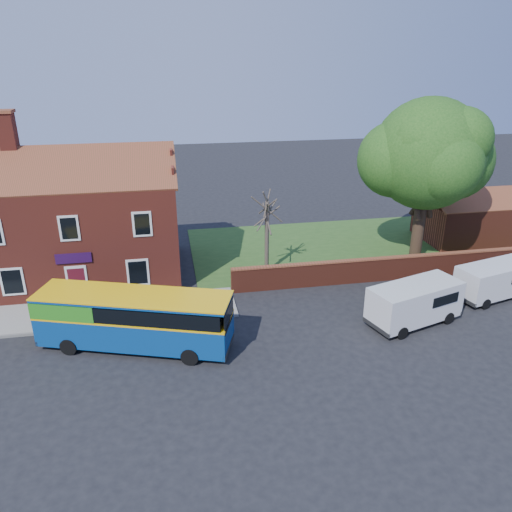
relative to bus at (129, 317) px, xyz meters
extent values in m
plane|color=black|center=(3.77, -1.98, -1.66)|extent=(120.00, 120.00, 0.00)
cube|color=gray|center=(-3.23, 3.77, -1.60)|extent=(18.00, 3.50, 0.12)
cube|color=slate|center=(-3.23, 2.02, -1.59)|extent=(18.00, 0.15, 0.14)
cube|color=#426B28|center=(16.77, 11.02, -1.64)|extent=(26.00, 12.00, 0.04)
cube|color=maroon|center=(-3.23, 9.52, 1.59)|extent=(12.00, 8.00, 6.50)
cube|color=brown|center=(-3.23, 7.52, 5.84)|extent=(12.30, 4.08, 2.16)
cube|color=brown|center=(-3.23, 11.52, 5.84)|extent=(12.30, 4.08, 2.16)
cube|color=maroon|center=(-6.63, 9.52, 7.74)|extent=(0.90, 0.90, 2.20)
cube|color=black|center=(-3.23, 5.49, 2.94)|extent=(1.10, 0.06, 1.50)
cube|color=#4C0F19|center=(-3.23, 5.47, -0.56)|extent=(0.95, 0.04, 2.10)
cube|color=silver|center=(-3.23, 5.49, -0.51)|extent=(1.20, 0.06, 2.30)
cube|color=#290C36|center=(-3.23, 5.46, 1.14)|extent=(2.00, 0.06, 0.60)
cube|color=maroon|center=(16.77, 5.02, -0.91)|extent=(22.00, 0.30, 1.50)
cube|color=brown|center=(16.77, 5.02, -0.11)|extent=(22.00, 0.38, 0.10)
cube|color=maroon|center=(25.77, 11.02, -0.16)|extent=(8.00, 5.00, 3.00)
cube|color=brown|center=(25.77, 9.77, 1.89)|extent=(8.20, 2.56, 1.24)
cube|color=brown|center=(25.77, 12.27, 1.89)|extent=(8.20, 2.56, 1.24)
cube|color=navy|center=(0.29, -0.10, -0.57)|extent=(9.76, 5.29, 1.51)
cube|color=yellow|center=(0.29, -0.10, 0.19)|extent=(9.79, 5.31, 0.10)
cube|color=black|center=(0.29, -0.10, 0.64)|extent=(9.41, 5.18, 0.76)
cube|color=#2F911F|center=(-2.68, 0.90, 0.64)|extent=(3.83, 3.32, 0.81)
cube|color=navy|center=(0.29, -0.10, 1.14)|extent=(9.76, 5.29, 0.14)
cube|color=yellow|center=(0.29, -0.10, 1.22)|extent=(9.81, 5.34, 0.06)
cylinder|color=black|center=(-2.95, -0.18, -1.23)|extent=(0.90, 0.54, 0.85)
cylinder|color=black|center=(-2.24, 1.92, -1.23)|extent=(0.90, 0.54, 0.85)
cylinder|color=black|center=(2.82, -2.12, -1.23)|extent=(0.90, 0.54, 0.85)
cylinder|color=black|center=(3.52, -0.02, -1.23)|extent=(0.90, 0.54, 0.85)
cube|color=silver|center=(15.00, -0.40, -0.36)|extent=(5.55, 3.50, 1.97)
cube|color=black|center=(17.23, 0.29, -0.05)|extent=(0.59, 1.70, 0.78)
cube|color=black|center=(17.44, 0.35, -1.24)|extent=(0.71, 2.01, 0.25)
cylinder|color=black|center=(13.71, -1.82, -1.31)|extent=(0.72, 0.41, 0.68)
cylinder|color=black|center=(13.13, 0.04, -1.31)|extent=(0.72, 0.41, 0.68)
cylinder|color=black|center=(16.87, -0.84, -1.31)|extent=(0.72, 0.41, 0.68)
cylinder|color=black|center=(16.30, 1.02, -1.31)|extent=(0.72, 0.41, 0.68)
cube|color=silver|center=(21.14, 1.56, -0.46)|extent=(5.12, 3.04, 1.82)
cylinder|color=black|center=(19.88, 0.31, -1.34)|extent=(0.67, 0.37, 0.63)
cylinder|color=black|center=(19.43, 2.05, -1.34)|extent=(0.67, 0.37, 0.63)
cylinder|color=black|center=(22.41, 2.81, -1.34)|extent=(0.67, 0.37, 0.63)
cylinder|color=black|center=(19.17, 7.59, 0.66)|extent=(0.81, 0.81, 4.64)
sphere|color=#427324|center=(19.17, 7.59, 5.91)|extent=(7.26, 7.26, 7.26)
sphere|color=#427324|center=(21.29, 7.99, 5.30)|extent=(5.24, 5.24, 5.24)
sphere|color=#427324|center=(17.25, 8.19, 5.50)|extent=(5.04, 5.04, 5.04)
cylinder|color=#4C4238|center=(8.52, 7.62, 0.80)|extent=(0.28, 0.28, 4.91)
cylinder|color=#4C4238|center=(8.52, 7.62, 2.55)|extent=(0.29, 2.39, 1.93)
cylinder|color=#4C4238|center=(8.52, 7.62, 2.38)|extent=(1.25, 1.77, 1.77)
cylinder|color=#4C4238|center=(8.52, 7.62, 2.73)|extent=(2.01, 0.92, 1.96)
camera|label=1|loc=(2.27, -22.27, 12.19)|focal=35.00mm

